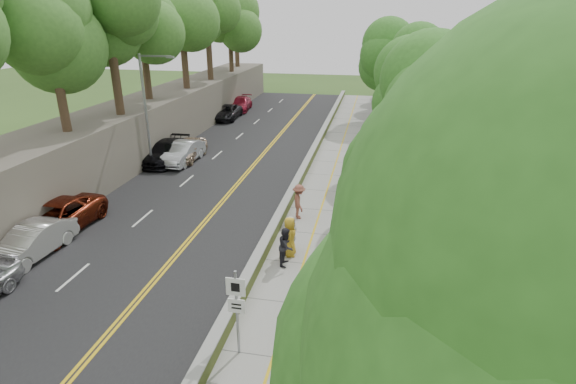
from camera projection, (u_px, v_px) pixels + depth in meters
ground at (236, 297)px, 17.74m from camera, size 140.00×140.00×0.00m
road at (227, 169)px, 32.37m from camera, size 11.20×66.00×0.04m
sidewalk at (337, 176)px, 30.93m from camera, size 4.20×66.00×0.05m
jersey_barrier at (304, 170)px, 31.24m from camera, size 0.42×66.00×0.60m
rock_embankment at (121, 136)px, 33.11m from camera, size 5.00×66.00×4.00m
chainlink_fence at (369, 164)px, 30.18m from camera, size 0.04×66.00×2.00m
trees_embankment at (110, 12)px, 29.87m from camera, size 6.40×66.00×13.00m
trees_fenceside at (414, 74)px, 27.54m from camera, size 7.00×66.00×14.00m
streetlight at (148, 105)px, 30.67m from camera, size 2.52×0.22×8.00m
signpost at (237, 304)px, 14.07m from camera, size 0.62×0.09×3.10m
construction_barrel at (364, 165)px, 31.52m from camera, size 0.56×0.56×0.91m
concrete_block at (340, 344)px, 14.57m from camera, size 1.33×1.10×0.78m
car_1 at (32, 242)px, 20.39m from camera, size 1.77×4.55×1.48m
car_2 at (55, 218)px, 22.61m from camera, size 2.74×5.81×1.60m
car_3 at (166, 152)px, 33.51m from camera, size 2.38×5.48×1.57m
car_4 at (188, 149)px, 34.14m from camera, size 1.93×4.65×1.57m
car_5 at (183, 153)px, 33.34m from camera, size 1.83×4.77×1.55m
car_6 at (227, 112)px, 47.20m from camera, size 2.61×5.30×1.45m
car_7 at (240, 104)px, 51.42m from camera, size 2.62×5.39×1.51m
car_8 at (240, 104)px, 51.63m from camera, size 1.98×4.25×1.41m
painter_0 at (290, 237)px, 20.40m from camera, size 0.76×1.02×1.89m
painter_1 at (292, 233)px, 20.94m from camera, size 0.62×0.73×1.69m
painter_2 at (286, 246)px, 19.69m from camera, size 0.69×0.87×1.76m
painter_3 at (299, 202)px, 24.17m from camera, size 1.10×1.41×1.92m
person_far at (367, 129)px, 39.83m from camera, size 1.04×0.61×1.66m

